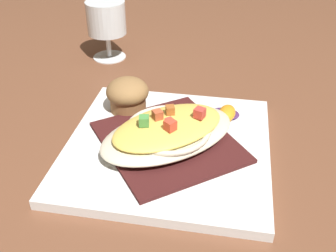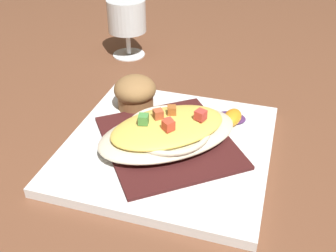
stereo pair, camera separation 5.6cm
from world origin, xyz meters
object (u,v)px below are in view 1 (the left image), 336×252
at_px(muffin, 128,95).
at_px(orange_garnish, 226,113).
at_px(square_plate, 168,147).
at_px(stemmed_glass, 106,21).
at_px(gratin_dish, 168,131).

height_order(muffin, orange_garnish, muffin).
height_order(square_plate, stemmed_glass, stemmed_glass).
bearing_deg(muffin, orange_garnish, 15.02).
xyz_separation_m(square_plate, stemmed_glass, (-0.25, 0.25, 0.07)).
distance_m(orange_garnish, stemmed_glass, 0.35).
height_order(gratin_dish, orange_garnish, gratin_dish).
height_order(muffin, stemmed_glass, stemmed_glass).
bearing_deg(muffin, gratin_dish, -31.02).
xyz_separation_m(gratin_dish, stemmed_glass, (-0.25, 0.25, 0.04)).
height_order(square_plate, muffin, muffin).
distance_m(muffin, orange_garnish, 0.16).
relative_size(square_plate, gratin_dish, 1.22).
bearing_deg(stemmed_glass, square_plate, -45.08).
xyz_separation_m(orange_garnish, stemmed_glass, (-0.31, 0.15, 0.06)).
distance_m(gratin_dish, muffin, 0.11).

